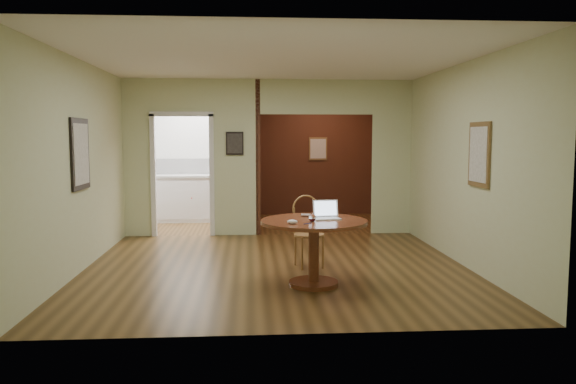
{
  "coord_description": "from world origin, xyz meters",
  "views": [
    {
      "loc": [
        -0.35,
        -7.24,
        1.73
      ],
      "look_at": [
        0.14,
        -0.2,
        1.02
      ],
      "focal_mm": 35.0,
      "sensor_mm": 36.0,
      "label": 1
    }
  ],
  "objects": [
    {
      "name": "room_shell",
      "position": [
        -0.47,
        3.1,
        1.29
      ],
      "size": [
        5.2,
        7.5,
        5.0
      ],
      "color": "white",
      "rests_on": "ground"
    },
    {
      "name": "open_laptop",
      "position": [
        0.54,
        -0.8,
        0.83
      ],
      "size": [
        0.33,
        0.3,
        0.21
      ],
      "rotation": [
        0.0,
        0.0,
        0.14
      ],
      "color": "white",
      "rests_on": "dining_table"
    },
    {
      "name": "wine_glass",
      "position": [
        0.35,
        -1.02,
        0.81
      ],
      "size": [
        0.08,
        0.08,
        0.09
      ],
      "primitive_type": null,
      "color": "white",
      "rests_on": "dining_table"
    },
    {
      "name": "dining_table",
      "position": [
        0.39,
        -0.91,
        0.57
      ],
      "size": [
        1.23,
        1.23,
        0.77
      ],
      "rotation": [
        0.0,
        0.0,
        0.06
      ],
      "color": "brown",
      "rests_on": "ground"
    },
    {
      "name": "floor",
      "position": [
        0.0,
        0.0,
        0.0
      ],
      "size": [
        5.0,
        5.0,
        0.0
      ],
      "primitive_type": "plane",
      "color": "#422C12",
      "rests_on": "ground"
    },
    {
      "name": "kitchen_cabinet",
      "position": [
        -1.35,
        4.2,
        0.47
      ],
      "size": [
        2.06,
        0.6,
        0.94
      ],
      "color": "white",
      "rests_on": "ground"
    },
    {
      "name": "pen",
      "position": [
        0.29,
        -1.18,
        0.77
      ],
      "size": [
        0.1,
        0.09,
        0.01
      ],
      "primitive_type": "cylinder",
      "rotation": [
        0.0,
        1.57,
        0.73
      ],
      "color": "navy",
      "rests_on": "dining_table"
    },
    {
      "name": "mouse",
      "position": [
        0.11,
        -1.19,
        0.79
      ],
      "size": [
        0.13,
        0.09,
        0.05
      ],
      "primitive_type": "ellipsoid",
      "rotation": [
        0.0,
        0.0,
        -0.23
      ],
      "color": "white",
      "rests_on": "dining_table"
    },
    {
      "name": "closed_laptop",
      "position": [
        0.43,
        -0.67,
        0.78
      ],
      "size": [
        0.35,
        0.24,
        0.03
      ],
      "primitive_type": "imported",
      "rotation": [
        0.0,
        0.0,
        -0.08
      ],
      "color": "silver",
      "rests_on": "dining_table"
    },
    {
      "name": "chair",
      "position": [
        0.42,
        0.08,
        0.53
      ],
      "size": [
        0.48,
        0.48,
        0.95
      ],
      "rotation": [
        0.0,
        0.0,
        0.23
      ],
      "color": "#965B35",
      "rests_on": "ground"
    },
    {
      "name": "grocery_bag",
      "position": [
        -0.65,
        4.2,
        1.11
      ],
      "size": [
        0.36,
        0.31,
        0.33
      ],
      "primitive_type": "ellipsoid",
      "rotation": [
        0.0,
        0.0,
        0.08
      ],
      "color": "tan",
      "rests_on": "kitchen_cabinet"
    }
  ]
}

